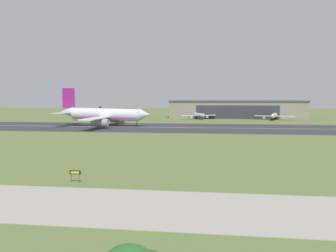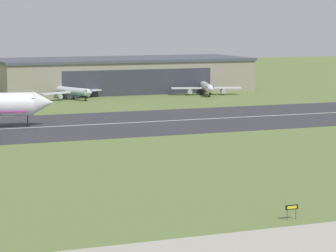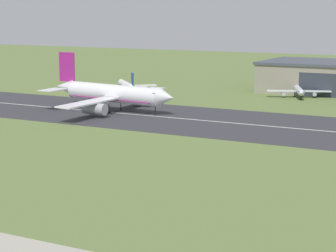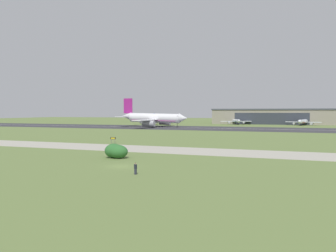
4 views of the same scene
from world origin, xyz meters
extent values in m
plane|color=olive|center=(0.00, 64.84, 0.00)|extent=(702.44, 702.44, 0.00)
cube|color=#333338|center=(0.00, 129.69, 0.03)|extent=(462.44, 45.67, 0.06)
cube|color=silver|center=(0.00, 129.69, 0.07)|extent=(416.19, 0.70, 0.01)
cylinder|color=white|center=(-47.74, 132.30, 5.48)|extent=(31.22, 5.90, 5.99)
cone|color=white|center=(-29.77, 132.03, 5.48)|extent=(5.06, 5.50, 5.51)
cone|color=white|center=(-66.51, 132.59, 6.45)|extent=(6.67, 4.98, 5.00)
cube|color=black|center=(-32.46, 132.07, 6.56)|extent=(1.18, 4.63, 0.46)
cube|color=#991E7A|center=(-47.74, 132.30, 3.99)|extent=(28.02, 5.58, 0.71)
cube|color=white|center=(-47.34, 117.74, 4.53)|extent=(5.46, 23.75, 0.49)
cylinder|color=#A8A8B2|center=(-46.29, 119.62, 2.60)|extent=(7.16, 3.47, 3.49)
cube|color=white|center=(-46.89, 146.84, 4.53)|extent=(5.46, 23.75, 0.49)
cylinder|color=#A8A8B2|center=(-45.91, 144.93, 2.60)|extent=(7.16, 3.47, 3.49)
cube|color=#991E7A|center=(-65.54, 132.57, 12.80)|extent=(5.91, 0.37, 9.22)
cube|color=white|center=(-66.04, 125.72, 6.29)|extent=(5.29, 8.38, 0.24)
cube|color=white|center=(-65.83, 139.44, 6.29)|extent=(5.29, 8.38, 0.24)
cylinder|color=black|center=(-33.42, 132.08, 1.38)|extent=(0.24, 0.24, 2.77)
cylinder|color=black|center=(-33.42, 132.08, 0.22)|extent=(0.84, 0.84, 0.44)
cylinder|color=black|center=(-47.67, 129.04, 1.38)|extent=(0.24, 0.24, 2.77)
cylinder|color=black|center=(-47.67, 129.04, 0.22)|extent=(0.84, 0.84, 0.44)
cylinder|color=black|center=(-47.57, 135.55, 1.38)|extent=(0.24, 0.24, 2.77)
cylinder|color=black|center=(-47.57, 135.55, 0.22)|extent=(0.84, 0.84, 0.44)
cylinder|color=silver|center=(-8.11, 190.41, 2.69)|extent=(8.78, 16.54, 2.22)
cone|color=silver|center=(-4.34, 181.66, 2.69)|extent=(2.83, 2.71, 2.22)
cone|color=silver|center=(-12.00, 199.47, 3.09)|extent=(2.89, 3.24, 2.00)
cube|color=black|center=(-4.78, 182.67, 3.13)|extent=(2.17, 1.76, 0.44)
cube|color=#146B9E|center=(-8.11, 190.41, 2.08)|extent=(8.00, 14.93, 0.20)
cube|color=silver|center=(-13.62, 187.67, 2.30)|extent=(10.29, 6.38, 0.40)
cylinder|color=#A8A8B2|center=(-12.68, 187.51, 1.36)|extent=(2.41, 3.20, 1.38)
cube|color=silver|center=(-2.32, 192.53, 2.30)|extent=(10.29, 6.38, 0.40)
cylinder|color=#A8A8B2|center=(-2.86, 191.73, 1.36)|extent=(2.41, 3.20, 1.38)
cube|color=#146B9E|center=(-11.84, 199.10, 5.69)|extent=(1.21, 2.33, 3.78)
cube|color=silver|center=(-14.58, 198.36, 3.02)|extent=(3.96, 3.29, 0.24)
cube|color=silver|center=(-9.42, 200.58, 3.02)|extent=(3.96, 3.29, 0.24)
cylinder|color=black|center=(-5.21, 183.68, 0.79)|extent=(0.24, 0.24, 1.58)
cylinder|color=black|center=(-5.21, 183.68, 0.22)|extent=(0.84, 0.84, 0.44)
cylinder|color=black|center=(-9.39, 190.03, 0.79)|extent=(0.24, 0.24, 1.58)
cylinder|color=black|center=(-9.39, 190.03, 0.22)|extent=(0.84, 0.84, 0.44)
cylinder|color=black|center=(-6.94, 191.08, 0.79)|extent=(0.24, 0.24, 1.58)
cylinder|color=black|center=(-6.94, 191.08, 0.22)|extent=(0.84, 0.84, 0.44)
cylinder|color=white|center=(-69.67, 174.38, 2.67)|extent=(15.32, 15.81, 2.53)
cone|color=white|center=(-77.21, 182.23, 2.67)|extent=(3.40, 3.39, 2.53)
cone|color=white|center=(-61.87, 166.25, 3.12)|extent=(3.74, 3.76, 2.28)
cube|color=black|center=(-76.34, 181.32, 3.17)|extent=(2.31, 2.28, 0.44)
cube|color=navy|center=(-69.67, 174.38, 1.97)|extent=(13.88, 14.32, 0.20)
cube|color=white|center=(-65.27, 179.14, 2.22)|extent=(9.57, 9.36, 0.40)
cylinder|color=#A8A8B2|center=(-66.29, 178.99, 1.19)|extent=(3.41, 3.46, 1.57)
cube|color=white|center=(-74.61, 170.18, 2.22)|extent=(9.57, 9.36, 0.40)
cylinder|color=#A8A8B2|center=(-74.42, 171.18, 1.19)|extent=(3.41, 3.46, 1.57)
cube|color=navy|center=(-62.19, 166.58, 6.08)|extent=(2.11, 2.18, 4.30)
cube|color=white|center=(-59.60, 168.51, 3.05)|extent=(4.46, 4.42, 0.24)
cube|color=white|center=(-64.22, 164.08, 3.05)|extent=(4.46, 4.42, 0.24)
cylinder|color=black|center=(-75.59, 180.54, 0.70)|extent=(0.24, 0.24, 1.40)
cylinder|color=black|center=(-75.59, 180.54, 0.22)|extent=(0.84, 0.84, 0.44)
cylinder|color=black|center=(-68.50, 175.35, 0.70)|extent=(0.24, 0.24, 1.40)
cylinder|color=black|center=(-68.50, 175.35, 0.22)|extent=(0.84, 0.84, 0.44)
cylinder|color=black|center=(-70.69, 173.25, 0.70)|extent=(0.24, 0.24, 1.40)
cylinder|color=black|center=(-70.69, 173.25, 0.22)|extent=(0.84, 0.84, 0.44)
camera|label=1|loc=(-0.89, -11.57, 12.60)|focal=35.00mm
camera|label=2|loc=(-70.06, -48.29, 24.32)|focal=85.00mm
camera|label=3|loc=(59.79, -33.63, 30.48)|focal=70.00mm
camera|label=4|loc=(26.33, -48.92, 9.26)|focal=35.00mm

